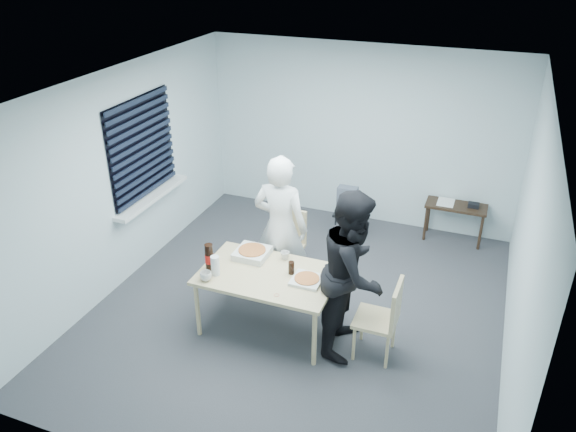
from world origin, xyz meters
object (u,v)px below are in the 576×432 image
at_px(person_white, 281,228).
at_px(mug_a, 206,276).
at_px(chair_right, 385,315).
at_px(stool, 346,219).
at_px(mug_b, 285,256).
at_px(person_black, 353,272).
at_px(dining_table, 268,278).
at_px(side_table, 456,210).
at_px(soda_bottle, 209,257).
at_px(backpack, 347,200).
at_px(chair_far, 287,240).

relative_size(person_white, mug_a, 14.39).
height_order(chair_right, stool, chair_right).
bearing_deg(mug_b, person_black, -17.47).
distance_m(dining_table, mug_b, 0.35).
xyz_separation_m(dining_table, person_black, (0.90, 0.07, 0.25)).
height_order(side_table, soda_bottle, soda_bottle).
bearing_deg(side_table, person_white, -131.02).
bearing_deg(chair_right, soda_bottle, -176.24).
height_order(person_black, stool, person_black).
distance_m(backpack, mug_b, 1.85).
bearing_deg(mug_b, mug_a, -132.36).
relative_size(dining_table, mug_b, 14.36).
relative_size(side_table, stool, 1.86).
bearing_deg(person_white, soda_bottle, 58.58).
bearing_deg(person_white, mug_b, 118.80).
distance_m(dining_table, soda_bottle, 0.67).
bearing_deg(backpack, person_white, -115.51).
height_order(chair_right, person_black, person_black).
xyz_separation_m(backpack, mug_b, (-0.19, -1.84, 0.12)).
xyz_separation_m(stool, mug_b, (-0.19, -1.85, 0.41)).
relative_size(dining_table, side_table, 1.75).
relative_size(side_table, soda_bottle, 2.75).
distance_m(person_black, mug_b, 0.89).
height_order(dining_table, person_black, person_black).
bearing_deg(mug_b, side_table, 56.21).
xyz_separation_m(chair_far, person_black, (1.09, -0.98, 0.37)).
bearing_deg(backpack, chair_far, -122.65).
relative_size(dining_table, backpack, 3.79).
bearing_deg(person_white, side_table, -131.02).
xyz_separation_m(dining_table, mug_a, (-0.55, -0.34, 0.11)).
bearing_deg(side_table, backpack, -158.27).
height_order(chair_far, person_black, person_black).
bearing_deg(stool, chair_right, -65.26).
xyz_separation_m(person_white, soda_bottle, (-0.49, -0.81, -0.04)).
distance_m(chair_right, stool, 2.42).
height_order(mug_a, soda_bottle, soda_bottle).
distance_m(person_white, person_black, 1.19).
height_order(person_white, soda_bottle, person_white).
distance_m(person_white, mug_b, 0.41).
relative_size(person_white, soda_bottle, 5.92).
bearing_deg(chair_far, soda_bottle, -110.16).
relative_size(chair_right, backpack, 2.35).
bearing_deg(side_table, mug_a, -125.85).
height_order(person_white, mug_b, person_white).
bearing_deg(side_table, dining_table, -121.42).
bearing_deg(dining_table, soda_bottle, -167.46).
bearing_deg(chair_right, person_black, 167.59).
height_order(chair_far, chair_right, same).
relative_size(side_table, mug_b, 8.23).
relative_size(chair_far, mug_a, 7.24).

